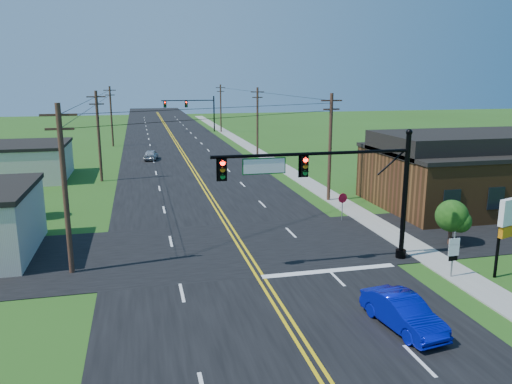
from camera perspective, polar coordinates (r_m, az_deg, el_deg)
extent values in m
plane|color=#274F16|center=(20.36, 4.93, -17.22)|extent=(260.00, 260.00, 0.00)
cube|color=black|center=(67.70, -8.35, 4.13)|extent=(16.00, 220.00, 0.04)
cube|color=black|center=(30.96, -2.02, -6.30)|extent=(70.00, 10.00, 0.04)
cube|color=gray|center=(59.81, 2.60, 3.12)|extent=(2.00, 160.00, 0.08)
cylinder|color=black|center=(29.36, 16.63, -0.64)|extent=(0.28, 0.28, 7.20)
cylinder|color=black|center=(30.29, 16.22, -6.81)|extent=(0.60, 0.60, 0.50)
sphere|color=black|center=(28.75, 17.10, 6.55)|extent=(0.36, 0.36, 0.36)
cylinder|color=black|center=(26.55, 6.61, 4.37)|extent=(11.00, 0.18, 0.18)
cube|color=#045117|center=(25.85, 0.93, 2.99)|extent=(2.30, 0.06, 0.85)
cylinder|color=black|center=(97.98, -4.82, 9.01)|extent=(0.28, 0.28, 7.20)
cylinder|color=black|center=(98.27, -4.78, 7.06)|extent=(0.60, 0.60, 0.50)
sphere|color=black|center=(97.80, -4.86, 11.17)|extent=(0.36, 0.36, 0.36)
cylinder|color=black|center=(97.24, -7.81, 10.33)|extent=(10.00, 0.18, 0.18)
cube|color=#045117|center=(97.00, -9.71, 9.93)|extent=(2.30, 0.06, 0.85)
cube|color=brown|center=(43.88, 22.81, 1.39)|extent=(14.00, 11.00, 4.40)
cube|color=black|center=(43.51, 23.08, 4.42)|extent=(14.20, 11.20, 0.30)
cube|color=beige|center=(56.93, -26.70, 2.95)|extent=(12.00, 9.00, 3.40)
cube|color=black|center=(56.68, -26.89, 4.79)|extent=(12.20, 9.20, 0.30)
cylinder|color=#39241A|center=(27.56, -20.99, 0.10)|extent=(0.28, 0.28, 9.00)
cube|color=#39241A|center=(27.02, -21.65, 8.19)|extent=(1.80, 0.12, 0.12)
cube|color=#39241A|center=(27.08, -21.53, 6.72)|extent=(1.40, 0.12, 0.12)
cylinder|color=#39241A|center=(52.14, -17.52, 6.04)|extent=(0.28, 0.28, 9.00)
cube|color=#39241A|center=(51.86, -17.81, 10.32)|extent=(1.80, 0.12, 0.12)
cube|color=#39241A|center=(51.89, -17.76, 9.55)|extent=(1.40, 0.12, 0.12)
cylinder|color=#39241A|center=(78.99, -16.20, 8.27)|extent=(0.28, 0.28, 9.00)
cube|color=#39241A|center=(78.80, -16.38, 11.10)|extent=(1.80, 0.12, 0.12)
cube|color=#39241A|center=(78.82, -16.35, 10.59)|extent=(1.40, 0.12, 0.12)
cylinder|color=#39241A|center=(42.05, 8.46, 4.98)|extent=(0.28, 0.28, 9.00)
cube|color=#39241A|center=(41.70, 8.64, 10.29)|extent=(1.80, 0.12, 0.12)
cube|color=#39241A|center=(41.73, 8.60, 9.34)|extent=(1.40, 0.12, 0.12)
cylinder|color=#39241A|center=(66.75, 0.17, 8.02)|extent=(0.28, 0.28, 9.00)
cube|color=#39241A|center=(66.53, 0.17, 11.37)|extent=(1.80, 0.12, 0.12)
cube|color=#39241A|center=(66.55, 0.17, 10.76)|extent=(1.40, 0.12, 0.12)
cylinder|color=#39241A|center=(96.11, -4.05, 9.49)|extent=(0.28, 0.28, 9.00)
cube|color=#39241A|center=(95.96, -4.09, 11.81)|extent=(1.80, 0.12, 0.12)
cube|color=#39241A|center=(95.97, -4.08, 11.39)|extent=(1.40, 0.12, 0.12)
cylinder|color=#39241A|center=(48.76, 13.38, 1.59)|extent=(0.24, 0.24, 1.85)
sphere|color=#17400F|center=(48.46, 13.48, 3.54)|extent=(3.00, 3.00, 3.00)
cylinder|color=#39241A|center=(33.54, 21.30, -4.53)|extent=(0.24, 0.24, 1.32)
sphere|color=#17400F|center=(33.22, 21.47, -2.55)|extent=(2.00, 2.00, 2.00)
cylinder|color=#39241A|center=(40.69, -24.72, -1.70)|extent=(0.24, 0.24, 1.54)
sphere|color=#17400F|center=(40.38, -24.90, 0.22)|extent=(2.40, 2.40, 2.40)
imported|color=#0710AC|center=(22.10, 16.45, -13.14)|extent=(2.09, 4.40, 1.39)
imported|color=#B6B6BB|center=(64.85, -11.91, 4.15)|extent=(2.11, 3.92, 1.27)
cylinder|color=slate|center=(27.92, 21.58, -6.72)|extent=(0.08, 0.08, 2.52)
cube|color=white|center=(27.66, 21.74, -5.29)|extent=(0.63, 0.05, 0.34)
cube|color=white|center=(27.80, 21.66, -6.19)|extent=(0.63, 0.05, 0.63)
cube|color=black|center=(27.95, 21.59, -7.07)|extent=(0.52, 0.05, 0.25)
cylinder|color=slate|center=(36.78, 9.83, -1.80)|extent=(0.07, 0.07, 1.96)
cylinder|color=#A30921|center=(36.58, 9.89, -0.69)|extent=(0.74, 0.16, 0.75)
cylinder|color=black|center=(28.67, 25.99, -4.93)|extent=(0.20, 0.20, 4.13)
cube|color=#CC720C|center=(28.98, 27.14, -3.92)|extent=(1.82, 0.82, 0.57)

